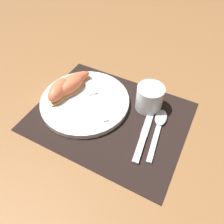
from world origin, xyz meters
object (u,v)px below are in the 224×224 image
Objects in this scene: plate at (85,101)px; citrus_wedge_0 at (72,81)px; juice_glass at (149,99)px; fork at (94,96)px; knife at (145,132)px; citrus_wedge_1 at (71,87)px; citrus_wedge_2 at (59,90)px; spoon at (159,124)px.

citrus_wedge_0 reaches higher than plate.
fork is at bearing -161.90° from juice_glass.
knife is 1.93× the size of citrus_wedge_1.
plate reaches higher than knife.
citrus_wedge_0 is 0.03m from citrus_wedge_1.
citrus_wedge_0 is (-0.27, 0.05, 0.03)m from knife.
fork is 1.36× the size of citrus_wedge_1.
citrus_wedge_2 is (-0.25, -0.10, 0.00)m from juice_glass.
juice_glass reaches higher than fork.
spoon is 0.31m from citrus_wedge_2.
citrus_wedge_1 is at bearing -164.46° from juice_glass.
knife is at bearing -5.29° from plate.
juice_glass is at bearing 9.15° from citrus_wedge_0.
citrus_wedge_1 is (-0.23, -0.06, 0.00)m from juice_glass.
plate is 1.81× the size of fork.
citrus_wedge_0 reaches higher than knife.
spoon is (0.23, 0.02, -0.00)m from plate.
fork is at bearing 10.07° from citrus_wedge_1.
citrus_wedge_2 is (-0.10, -0.04, 0.02)m from fork.
plate is at bearing 14.74° from citrus_wedge_2.
juice_glass is at bearing 15.54° from citrus_wedge_1.
citrus_wedge_2 reaches higher than spoon.
citrus_wedge_2 is (-0.31, -0.04, 0.03)m from spoon.
citrus_wedge_0 reaches higher than fork.
spoon is at bearing -43.71° from juice_glass.
juice_glass is 0.53× the size of fork.
citrus_wedge_0 reaches higher than spoon.
knife is 1.93× the size of citrus_wedge_2.
plate is 3.41× the size of juice_glass.
knife is 1.52× the size of citrus_wedge_0.
spoon is 0.21m from fork.
spoon is (0.05, -0.05, -0.03)m from juice_glass.
spoon is at bearing 2.71° from citrus_wedge_1.
knife is (0.20, -0.02, -0.01)m from plate.
citrus_wedge_1 is (-0.26, 0.03, 0.03)m from knife.
knife is at bearing -121.05° from spoon.
juice_glass is 0.72× the size of citrus_wedge_2.
knife is 0.19m from fork.
citrus_wedge_1 is at bearing -177.29° from spoon.
citrus_wedge_0 is (-0.30, 0.01, 0.03)m from spoon.
citrus_wedge_1 is 1.00× the size of citrus_wedge_2.
citrus_wedge_2 is (-0.28, -0.00, 0.03)m from knife.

